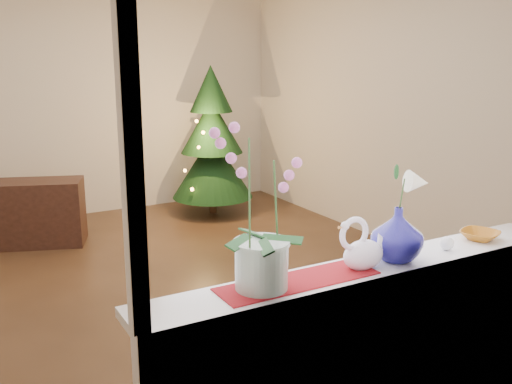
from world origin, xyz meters
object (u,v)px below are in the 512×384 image
swan (364,244)px  side_table (38,213)px  orchid_pot (262,208)px  amber_dish (480,236)px  blue_vase (398,230)px  paperweight (447,243)px  xmas_tree (212,141)px

swan → side_table: bearing=98.6°
orchid_pot → amber_dish: (1.27, 0.01, -0.31)m
swan → amber_dish: size_ratio=1.70×
side_table → amber_dish: bearing=-48.5°
orchid_pot → blue_vase: bearing=-0.7°
swan → paperweight: (0.50, -0.01, -0.08)m
amber_dish → xmas_tree: xmas_tree is taller
paperweight → xmas_tree: (0.74, 4.18, -0.09)m
blue_vase → side_table: 4.13m
amber_dish → xmas_tree: (0.47, 4.15, -0.08)m
swan → xmas_tree: (1.24, 4.17, -0.17)m
orchid_pot → paperweight: 1.04m
blue_vase → orchid_pot: bearing=179.3°
swan → side_table: size_ratio=0.31×
orchid_pot → side_table: (-0.26, 3.94, -0.93)m
swan → side_table: (-0.75, 3.96, -0.71)m
paperweight → blue_vase: bearing=176.8°
paperweight → xmas_tree: size_ratio=0.04×
orchid_pot → amber_dish: 1.30m
swan → paperweight: swan is taller
swan → blue_vase: 0.20m
amber_dish → swan: bearing=-178.2°
paperweight → xmas_tree: xmas_tree is taller
swan → blue_vase: size_ratio=0.95×
swan → side_table: swan is taller
side_table → orchid_pot: bearing=-65.9°
orchid_pot → side_table: bearing=93.7°
blue_vase → swan: bearing=-176.9°
blue_vase → xmas_tree: (1.04, 4.16, -0.20)m
blue_vase → side_table: size_ratio=0.33×
swan → xmas_tree: bearing=71.3°
xmas_tree → side_table: xmas_tree is taller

